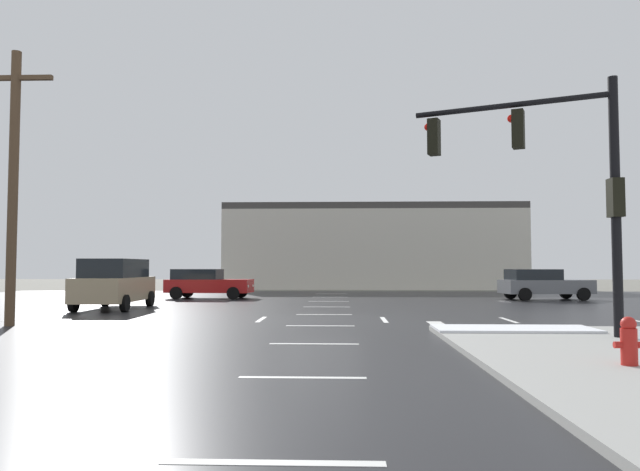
{
  "coord_description": "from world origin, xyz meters",
  "views": [
    {
      "loc": [
        0.6,
        -19.3,
        1.76
      ],
      "look_at": [
        -0.22,
        4.01,
        2.97
      ],
      "focal_mm": 33.22,
      "sensor_mm": 36.0,
      "label": 1
    }
  ],
  "objects": [
    {
      "name": "strip_building_background",
      "position": [
        3.13,
        28.78,
        3.29
      ],
      "size": [
        23.03,
        8.0,
        6.58
      ],
      "color": "beige",
      "rests_on": "ground_plane"
    },
    {
      "name": "utility_pole_mid",
      "position": [
        -9.06,
        -2.3,
        4.29
      ],
      "size": [
        2.2,
        0.28,
        8.16
      ],
      "color": "brown",
      "rests_on": "ground_plane"
    },
    {
      "name": "traffic_signal_mast",
      "position": [
        5.77,
        -4.97,
        4.15
      ],
      "size": [
        4.49,
        2.12,
        6.04
      ],
      "rotation": [
        0.0,
        0.0,
        2.73
      ],
      "color": "black",
      "rests_on": "sidewalk_corner"
    },
    {
      "name": "snow_strip_curbside",
      "position": [
        5.0,
        -4.0,
        0.17
      ],
      "size": [
        4.0,
        1.6,
        0.06
      ],
      "primitive_type": "cube",
      "color": "white",
      "rests_on": "sidewalk_corner"
    },
    {
      "name": "road_asphalt",
      "position": [
        0.0,
        0.0,
        0.01
      ],
      "size": [
        44.0,
        44.0,
        0.02
      ],
      "primitive_type": "cube",
      "color": "#232326",
      "rests_on": "ground_plane"
    },
    {
      "name": "sedan_red",
      "position": [
        -6.65,
        12.41,
        0.85
      ],
      "size": [
        4.63,
        2.26,
        1.58
      ],
      "rotation": [
        0.0,
        0.0,
        -0.07
      ],
      "color": "#B21919",
      "rests_on": "road_asphalt"
    },
    {
      "name": "sedan_grey",
      "position": [
        11.05,
        11.79,
        0.85
      ],
      "size": [
        4.68,
        2.44,
        1.58
      ],
      "rotation": [
        0.0,
        0.0,
        0.12
      ],
      "color": "slate",
      "rests_on": "road_asphalt"
    },
    {
      "name": "lane_markings",
      "position": [
        1.2,
        -1.38,
        0.02
      ],
      "size": [
        36.15,
        36.15,
        0.01
      ],
      "color": "silver",
      "rests_on": "road_asphalt"
    },
    {
      "name": "ground_plane",
      "position": [
        0.0,
        0.0,
        0.0
      ],
      "size": [
        120.0,
        120.0,
        0.0
      ],
      "primitive_type": "plane",
      "color": "slate"
    },
    {
      "name": "suv_tan",
      "position": [
        -8.62,
        4.54,
        1.09
      ],
      "size": [
        2.28,
        4.88,
        2.03
      ],
      "rotation": [
        0.0,
        0.0,
        1.6
      ],
      "color": "tan",
      "rests_on": "road_asphalt"
    },
    {
      "name": "fire_hydrant",
      "position": [
        5.32,
        -9.37,
        0.54
      ],
      "size": [
        0.48,
        0.26,
        0.79
      ],
      "color": "red",
      "rests_on": "sidewalk_corner"
    }
  ]
}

